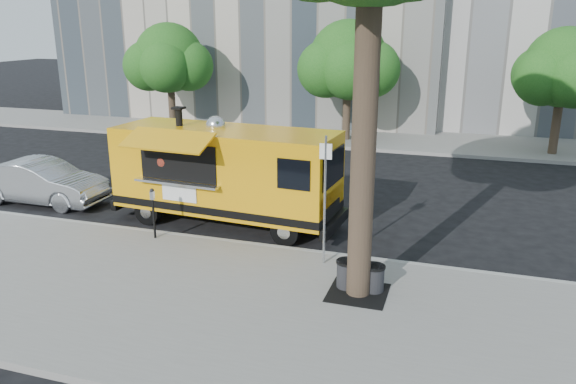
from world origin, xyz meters
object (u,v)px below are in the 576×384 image
trash_bin_right (374,277)px  trash_bin_left (348,273)px  parking_meter (153,207)px  far_tree_a (169,58)px  sign_post (325,193)px  far_tree_b (348,60)px  food_truck (225,172)px  far_tree_c (564,68)px  sedan (42,182)px

trash_bin_right → trash_bin_left: bearing=-179.9°
parking_meter → trash_bin_right: 6.04m
far_tree_a → trash_bin_left: size_ratio=8.96×
far_tree_a → sign_post: size_ratio=1.79×
far_tree_b → food_truck: bearing=-94.0°
far_tree_c → sign_post: size_ratio=1.74×
trash_bin_left → sign_post: bearing=126.8°
far_tree_b → trash_bin_right: far_tree_b is taller
far_tree_b → parking_meter: (-2.00, -14.05, -2.85)m
far_tree_b → food_truck: (-0.85, -12.13, -2.32)m
parking_meter → trash_bin_right: bearing=-12.0°
far_tree_a → trash_bin_right: (12.88, -14.90, -3.32)m
trash_bin_left → far_tree_b: bearing=102.3°
far_tree_a → sedan: size_ratio=1.28×
far_tree_a → food_truck: size_ratio=0.80×
far_tree_b → trash_bin_right: (3.88, -15.30, -3.38)m
sign_post → trash_bin_left: sign_post is taller
far_tree_a → food_truck: far_tree_a is taller
food_truck → trash_bin_left: size_ratio=11.16×
sign_post → trash_bin_right: sign_post is taller
sign_post → food_truck: (-3.40, 2.12, -0.33)m
trash_bin_right → sedan: bearing=164.1°
far_tree_c → parking_meter: size_ratio=3.90×
far_tree_a → far_tree_c: bearing=0.3°
food_truck → trash_bin_left: food_truck is taller
food_truck → sedan: size_ratio=1.59×
far_tree_b → trash_bin_left: bearing=-77.7°
far_tree_b → food_truck: far_tree_b is taller
far_tree_b → sedan: bearing=-120.4°
far_tree_c → trash_bin_right: 16.18m
sign_post → parking_meter: 4.64m
far_tree_a → sign_post: far_tree_a is taller
sign_post → food_truck: bearing=148.0°
sign_post → far_tree_b: bearing=100.1°
far_tree_a → sedan: far_tree_a is taller
sign_post → sedan: bearing=167.8°
sign_post → trash_bin_left: size_ratio=5.02×
far_tree_a → parking_meter: (7.00, -13.65, -2.79)m
far_tree_a → trash_bin_left: far_tree_a is taller
food_truck → far_tree_c: bearing=54.4°
trash_bin_right → food_truck: bearing=146.2°
far_tree_a → far_tree_b: 9.01m
sedan → far_tree_a: bearing=8.9°
sedan → trash_bin_left: 10.91m
parking_meter → food_truck: (1.15, 1.92, 0.53)m
far_tree_b → trash_bin_right: bearing=-75.8°
sedan → food_truck: bearing=-90.0°
far_tree_c → parking_meter: bearing=-128.7°
parking_meter → trash_bin_left: parking_meter is taller
far_tree_c → trash_bin_left: (-5.67, -15.00, -3.25)m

